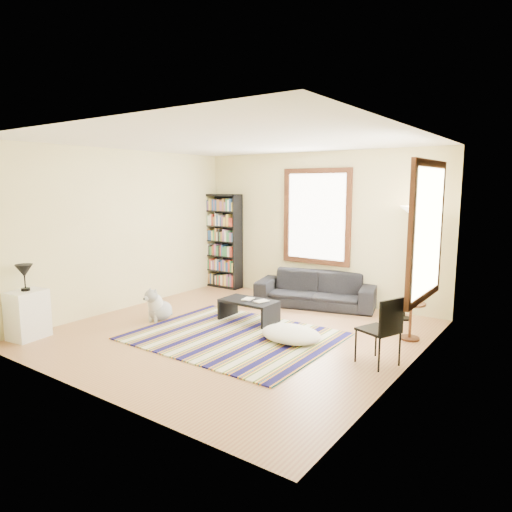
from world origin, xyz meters
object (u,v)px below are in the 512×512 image
Objects in this scene: side_table at (410,321)px; white_cabinet at (28,315)px; folding_chair at (378,330)px; coffee_table at (249,311)px; sofa at (316,289)px; floor_lamp at (407,264)px; floor_cushion at (291,334)px; dog at (160,304)px; bookshelf at (222,241)px.

white_cabinet reaches higher than side_table.
coffee_table is at bearing -170.21° from folding_chair.
sofa reaches higher than coffee_table.
side_table is (2.38, 0.65, 0.09)m from coffee_table.
floor_lamp is 2.18m from folding_chair.
sofa is 2.40× the size of floor_cushion.
side_table is at bearing -38.30° from sofa.
folding_chair reaches higher than coffee_table.
folding_chair is at bearing -61.23° from sofa.
folding_chair is at bearing 3.91° from dog.
white_cabinet is at bearing -130.55° from coffee_table.
folding_chair is (1.91, -1.99, 0.12)m from sofa.
bookshelf reaches higher than coffee_table.
coffee_table is (2.01, -1.77, -0.82)m from bookshelf.
sofa is 1.71m from floor_lamp.
side_table is 1.00× the size of dog.
floor_lamp is at bearing -2.42° from bookshelf.
side_table is 5.48m from white_cabinet.
bookshelf is at bearing 80.75° from white_cabinet.
folding_chair is 1.23× the size of white_cabinet.
side_table is at bearing 109.32° from folding_chair.
floor_lamp is 4.06m from dog.
floor_lamp is at bearing 38.56° from coffee_table.
side_table is at bearing 27.07° from white_cabinet.
dog is (-3.23, -2.37, -0.66)m from floor_lamp.
folding_chair is at bearing -3.50° from floor_cushion.
dog is (0.78, -2.54, -0.73)m from bookshelf.
floor_lamp is at bearing 64.54° from floor_cushion.
coffee_table is at bearing -164.62° from side_table.
folding_chair reaches higher than white_cabinet.
floor_lamp is (1.59, 0.10, 0.62)m from sofa.
dog is (-3.61, -1.42, 0.00)m from side_table.
floor_lamp reaches higher than floor_cushion.
floor_cushion is at bearing -141.23° from side_table.
bookshelf reaches higher than floor_cushion.
floor_cushion is at bearing -86.88° from sofa.
white_cabinet is (-2.12, -2.48, 0.17)m from coffee_table.
dog is at bearing 54.68° from white_cabinet.
floor_lamp is at bearing 36.89° from white_cabinet.
bookshelf is 2.33× the size of folding_chair.
white_cabinet is at bearing -134.20° from folding_chair.
floor_cushion is at bearing -161.70° from folding_chair.
floor_cushion is 1.64× the size of side_table.
floor_lamp is (0.96, 2.02, 0.82)m from floor_cushion.
bookshelf is at bearing 106.69° from dog.
dog is at bearing -141.01° from sofa.
dog is at bearing -147.99° from coffee_table.
floor_lamp is at bearing 35.75° from dog.
bookshelf is at bearing 174.25° from folding_chair.
coffee_table is 1.01× the size of floor_cushion.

